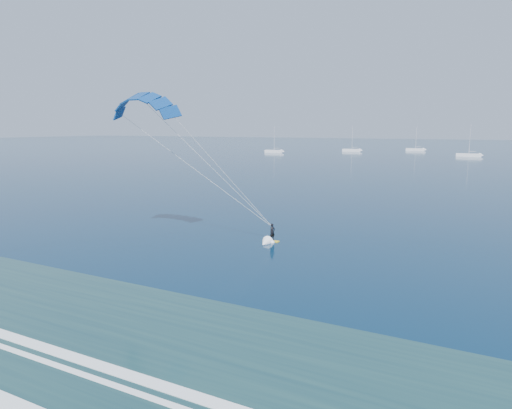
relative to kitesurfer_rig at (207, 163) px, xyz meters
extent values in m
cube|color=#1E423F|center=(9.22, -23.10, -7.82)|extent=(600.00, 22.00, 0.03)
cube|color=white|center=(9.22, -21.60, -7.80)|extent=(600.00, 0.70, 0.07)
cube|color=yellow|center=(5.10, 3.77, -7.80)|extent=(1.39, 0.45, 0.08)
imported|color=black|center=(5.10, 3.77, -6.90)|extent=(0.62, 0.73, 1.71)
cone|color=white|center=(4.95, 2.47, -7.76)|extent=(1.31, 1.74, 1.10)
cube|color=white|center=(-61.95, 146.70, -7.24)|extent=(8.33, 2.40, 1.20)
cylinder|color=silver|center=(-61.95, 146.70, -1.55)|extent=(0.18, 0.18, 10.18)
cylinder|color=silver|center=(-60.75, 146.70, -5.84)|extent=(2.60, 0.12, 0.12)
cube|color=white|center=(-34.24, 171.91, -7.24)|extent=(8.53, 2.40, 1.20)
cylinder|color=silver|center=(-34.24, 171.91, -1.37)|extent=(0.18, 0.18, 10.54)
cylinder|color=silver|center=(-33.04, 171.91, -5.84)|extent=(2.60, 0.12, 0.12)
cube|color=white|center=(-9.20, 192.22, -7.24)|extent=(8.55, 2.40, 1.20)
cylinder|color=silver|center=(-9.20, 192.22, -1.46)|extent=(0.18, 0.18, 10.35)
cylinder|color=silver|center=(-8.00, 192.22, -5.84)|extent=(2.60, 0.12, 0.12)
cube|color=white|center=(15.51, 156.46, -7.24)|extent=(8.85, 2.40, 1.20)
cylinder|color=silver|center=(15.51, 156.46, -1.11)|extent=(0.18, 0.18, 11.06)
cylinder|color=silver|center=(16.71, 156.46, -5.84)|extent=(2.60, 0.12, 0.12)
camera|label=1|loc=(23.86, -35.86, 3.31)|focal=32.00mm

